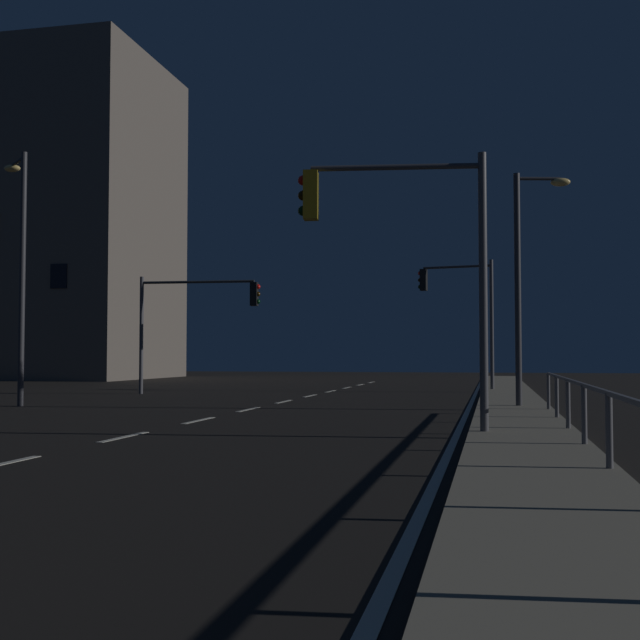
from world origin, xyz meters
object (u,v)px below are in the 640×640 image
(traffic_light_overhead_east, at_px, (460,299))
(building_distant, at_px, (12,223))
(street_lamp_mid_block, at_px, (526,265))
(traffic_light_near_right, at_px, (402,236))
(street_lamp_corner, at_px, (21,256))
(traffic_light_mid_left, at_px, (196,309))

(traffic_light_overhead_east, height_order, building_distant, building_distant)
(traffic_light_overhead_east, relative_size, street_lamp_mid_block, 0.83)
(traffic_light_near_right, height_order, street_lamp_corner, street_lamp_corner)
(building_distant, bearing_deg, street_lamp_mid_block, -38.01)
(traffic_light_overhead_east, relative_size, street_lamp_corner, 0.70)
(traffic_light_near_right, xyz_separation_m, street_lamp_corner, (-12.81, 7.20, 0.83))
(street_lamp_corner, xyz_separation_m, building_distant, (-18.71, 27.92, 6.25))
(traffic_light_overhead_east, bearing_deg, building_distant, 154.48)
(traffic_light_near_right, relative_size, street_lamp_corner, 0.67)
(traffic_light_near_right, xyz_separation_m, building_distant, (-31.52, 35.12, 7.08))
(traffic_light_mid_left, distance_m, traffic_light_near_right, 18.38)
(street_lamp_mid_block, distance_m, street_lamp_corner, 15.53)
(traffic_light_overhead_east, xyz_separation_m, building_distant, (-31.84, 15.20, 6.95))
(traffic_light_mid_left, height_order, building_distant, building_distant)
(traffic_light_near_right, bearing_deg, traffic_light_mid_left, 123.30)
(street_lamp_mid_block, bearing_deg, building_distant, 141.99)
(traffic_light_overhead_east, xyz_separation_m, street_lamp_corner, (-13.13, -12.72, 0.70))
(street_lamp_mid_block, bearing_deg, traffic_light_overhead_east, 101.48)
(traffic_light_near_right, bearing_deg, street_lamp_mid_block, 72.44)
(traffic_light_near_right, xyz_separation_m, street_lamp_mid_block, (2.66, 8.40, 0.30))
(street_lamp_corner, distance_m, building_distant, 34.19)
(street_lamp_corner, bearing_deg, building_distant, 123.83)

